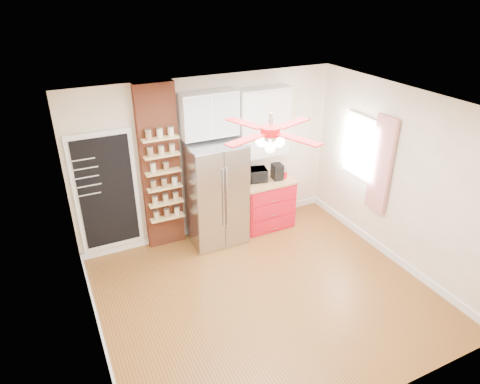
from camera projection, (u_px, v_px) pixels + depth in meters
name	position (u px, v px, depth m)	size (l,w,h in m)	color
floor	(265.00, 294.00, 6.08)	(4.50, 4.50, 0.00)	brown
ceiling	(271.00, 108.00, 4.86)	(4.50, 4.50, 0.00)	white
wall_back	(209.00, 158.00, 7.08)	(4.50, 0.02, 2.70)	#FAEBC9
wall_front	(376.00, 310.00, 3.86)	(4.50, 0.02, 2.70)	#FAEBC9
wall_left	(85.00, 256.00, 4.59)	(0.02, 4.00, 2.70)	#FAEBC9
wall_right	(400.00, 179.00, 6.34)	(0.02, 4.00, 2.70)	#FAEBC9
chalkboard	(107.00, 193.00, 6.50)	(0.95, 0.05, 1.95)	white
brick_pillar	(160.00, 169.00, 6.68)	(0.60, 0.16, 2.70)	brown
fridge	(216.00, 193.00, 6.97)	(0.90, 0.70, 1.75)	#A8A8AC
upper_glass_cabinet	(209.00, 114.00, 6.55)	(0.90, 0.35, 0.70)	white
red_cabinet	(265.00, 203.00, 7.58)	(0.94, 0.64, 0.90)	red
upper_shelf_unit	(263.00, 123.00, 7.08)	(0.90, 0.30, 1.15)	white
window	(361.00, 147.00, 6.97)	(0.04, 0.75, 1.05)	white
curtain	(381.00, 165.00, 6.55)	(0.06, 0.40, 1.55)	red
ceiling_fan	(271.00, 131.00, 4.98)	(1.40, 1.40, 0.44)	silver
toaster_oven	(255.00, 175.00, 7.29)	(0.40, 0.27, 0.22)	black
coffee_maker	(277.00, 172.00, 7.35)	(0.17, 0.20, 0.27)	black
canister_left	(284.00, 174.00, 7.42)	(0.11, 0.11, 0.13)	red
canister_right	(283.00, 173.00, 7.47)	(0.09, 0.09, 0.13)	red
pantry_jar_oats	(153.00, 168.00, 6.48)	(0.08, 0.08, 0.14)	beige
pantry_jar_beans	(166.00, 166.00, 6.55)	(0.09, 0.09, 0.12)	olive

